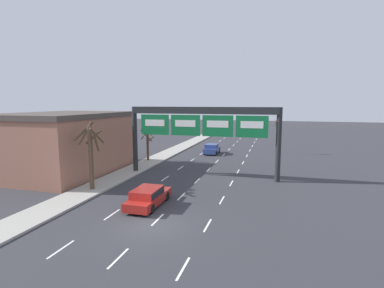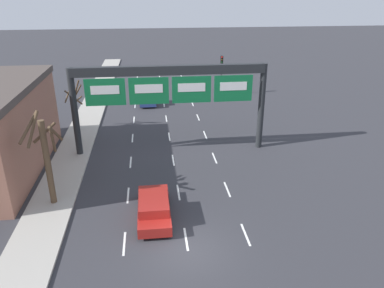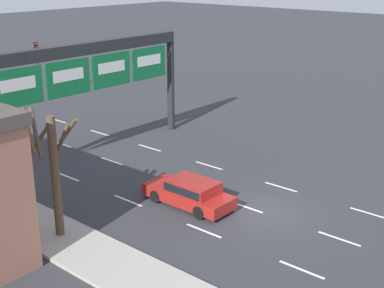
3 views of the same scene
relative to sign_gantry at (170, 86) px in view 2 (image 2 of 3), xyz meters
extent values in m
plane|color=#333338|center=(0.00, -12.78, -5.48)|extent=(220.00, 220.00, 0.00)
cube|color=#A8A399|center=(-8.00, -12.78, -5.41)|extent=(2.80, 110.00, 0.15)
cube|color=white|center=(-3.30, -11.78, -5.48)|extent=(0.12, 2.00, 0.01)
cube|color=white|center=(-3.30, -6.78, -5.48)|extent=(0.12, 2.00, 0.01)
cube|color=white|center=(-3.30, -1.78, -5.48)|extent=(0.12, 2.00, 0.01)
cube|color=white|center=(-3.30, 3.22, -5.48)|extent=(0.12, 2.00, 0.01)
cube|color=white|center=(-3.30, 8.22, -5.48)|extent=(0.12, 2.00, 0.01)
cube|color=white|center=(-3.30, 13.22, -5.48)|extent=(0.12, 2.00, 0.01)
cube|color=white|center=(-3.30, 18.22, -5.48)|extent=(0.12, 2.00, 0.01)
cube|color=white|center=(-3.30, 23.22, -5.48)|extent=(0.12, 2.00, 0.01)
cube|color=white|center=(-3.30, 28.22, -5.48)|extent=(0.12, 2.00, 0.01)
cube|color=white|center=(-3.30, 33.22, -5.48)|extent=(0.12, 2.00, 0.01)
cube|color=white|center=(0.00, -11.78, -5.48)|extent=(0.12, 2.00, 0.01)
cube|color=white|center=(0.00, -6.78, -5.48)|extent=(0.12, 2.00, 0.01)
cube|color=white|center=(0.00, -1.78, -5.48)|extent=(0.12, 2.00, 0.01)
cube|color=white|center=(0.00, 3.22, -5.48)|extent=(0.12, 2.00, 0.01)
cube|color=white|center=(0.00, 8.22, -5.48)|extent=(0.12, 2.00, 0.01)
cube|color=white|center=(0.00, 13.22, -5.48)|extent=(0.12, 2.00, 0.01)
cube|color=white|center=(0.00, 18.22, -5.48)|extent=(0.12, 2.00, 0.01)
cube|color=white|center=(0.00, 23.22, -5.48)|extent=(0.12, 2.00, 0.01)
cube|color=white|center=(0.00, 28.22, -5.48)|extent=(0.12, 2.00, 0.01)
cube|color=white|center=(0.00, 33.22, -5.48)|extent=(0.12, 2.00, 0.01)
cube|color=white|center=(3.30, -11.78, -5.48)|extent=(0.12, 2.00, 0.01)
cube|color=white|center=(3.30, -6.78, -5.48)|extent=(0.12, 2.00, 0.01)
cube|color=white|center=(3.30, -1.78, -5.48)|extent=(0.12, 2.00, 0.01)
cube|color=white|center=(3.30, 3.22, -5.48)|extent=(0.12, 2.00, 0.01)
cube|color=white|center=(3.30, 8.22, -5.48)|extent=(0.12, 2.00, 0.01)
cube|color=white|center=(3.30, 13.22, -5.48)|extent=(0.12, 2.00, 0.01)
cube|color=white|center=(3.30, 18.22, -5.48)|extent=(0.12, 2.00, 0.01)
cube|color=white|center=(3.30, 23.22, -5.48)|extent=(0.12, 2.00, 0.01)
cube|color=white|center=(3.30, 28.22, -5.48)|extent=(0.12, 2.00, 0.01)
cube|color=white|center=(3.30, 33.22, -5.48)|extent=(0.12, 2.00, 0.01)
cylinder|color=#232628|center=(-7.40, 0.06, -1.95)|extent=(0.51, 0.51, 7.06)
cylinder|color=#232628|center=(7.40, 0.06, -1.95)|extent=(0.51, 0.51, 7.06)
cube|color=#232628|center=(0.00, 0.06, 1.23)|extent=(14.80, 0.60, 0.70)
cube|color=#116B38|center=(-4.92, -0.28, -0.26)|extent=(3.03, 0.08, 2.07)
cube|color=white|center=(-4.92, -0.32, -0.07)|extent=(2.12, 0.02, 0.66)
cube|color=#116B38|center=(-1.64, -0.28, -0.26)|extent=(3.03, 0.08, 2.07)
cube|color=white|center=(-1.64, -0.32, -0.07)|extent=(2.12, 0.02, 0.66)
cube|color=#116B38|center=(1.64, -0.28, -0.26)|extent=(3.03, 0.08, 2.07)
cube|color=white|center=(1.64, -0.32, -0.07)|extent=(2.12, 0.02, 0.66)
cube|color=#116B38|center=(4.92, -0.28, -0.26)|extent=(3.03, 0.08, 2.07)
cube|color=white|center=(4.92, -0.32, -0.07)|extent=(2.12, 0.02, 0.66)
cube|color=maroon|center=(-1.65, -9.42, -4.98)|extent=(1.85, 4.76, 0.60)
cube|color=maroon|center=(-1.65, -9.70, -4.40)|extent=(1.70, 2.48, 0.56)
cube|color=black|center=(-1.65, -9.70, -4.40)|extent=(1.74, 2.28, 0.41)
cylinder|color=black|center=(-2.49, -7.99, -5.15)|extent=(0.22, 0.66, 0.66)
cylinder|color=black|center=(-0.82, -7.99, -5.15)|extent=(0.22, 0.66, 0.66)
cylinder|color=black|center=(-2.49, -10.85, -5.15)|extent=(0.22, 0.66, 0.66)
cylinder|color=black|center=(-0.82, -10.85, -5.15)|extent=(0.22, 0.66, 0.66)
cube|color=navy|center=(-1.82, 13.60, -4.92)|extent=(1.83, 3.91, 0.73)
cube|color=navy|center=(-1.82, 13.37, -4.28)|extent=(1.69, 2.03, 0.54)
cube|color=black|center=(-1.82, 13.37, -4.28)|extent=(1.72, 1.87, 0.39)
cylinder|color=black|center=(-2.65, 14.78, -5.15)|extent=(0.22, 0.66, 0.66)
cylinder|color=black|center=(-0.99, 14.78, -5.15)|extent=(0.22, 0.66, 0.66)
cylinder|color=black|center=(-2.65, 12.43, -5.15)|extent=(0.22, 0.66, 0.66)
cylinder|color=black|center=(-0.99, 12.43, -5.15)|extent=(0.22, 0.66, 0.66)
cylinder|color=black|center=(7.21, 16.18, -3.48)|extent=(0.12, 0.12, 4.00)
cube|color=black|center=(7.21, 16.18, -1.03)|extent=(0.30, 0.24, 0.90)
sphere|color=red|center=(7.21, 16.05, -0.73)|extent=(0.20, 0.20, 0.20)
sphere|color=#412F0C|center=(7.21, 16.05, -1.03)|extent=(0.20, 0.20, 0.20)
sphere|color=#0E3515|center=(7.21, 16.05, -1.33)|extent=(0.20, 0.20, 0.20)
cylinder|color=brown|center=(-7.85, -7.31, -2.63)|extent=(0.38, 0.38, 5.40)
cylinder|color=brown|center=(-7.37, -7.22, -1.22)|extent=(0.37, 1.15, 1.87)
cylinder|color=brown|center=(-8.44, -7.07, -0.55)|extent=(0.68, 1.37, 1.91)
cylinder|color=brown|center=(-7.94, -6.64, -0.93)|extent=(1.46, 0.36, 1.27)
cylinder|color=brown|center=(-8.69, -6.94, -0.44)|extent=(0.94, 1.84, 1.56)
cylinder|color=brown|center=(-7.11, -7.42, -0.72)|extent=(0.40, 1.63, 1.47)
cylinder|color=brown|center=(-8.52, 5.80, -3.45)|extent=(0.31, 0.31, 3.75)
cylinder|color=brown|center=(-9.03, 6.00, -2.07)|extent=(0.57, 1.16, 1.20)
cylinder|color=brown|center=(-8.38, 5.13, -2.09)|extent=(1.46, 0.45, 1.47)
cylinder|color=brown|center=(-8.15, 6.08, -1.35)|extent=(0.75, 0.92, 1.42)
cylinder|color=brown|center=(-8.07, 6.16, -1.66)|extent=(0.88, 1.07, 1.23)
cylinder|color=brown|center=(-8.35, 6.30, -2.69)|extent=(1.14, 0.51, 0.93)
camera|label=1|loc=(7.13, -28.90, 2.03)|focal=28.00mm
camera|label=2|loc=(-1.61, -28.30, 7.16)|focal=35.00mm
camera|label=3|loc=(-20.11, -25.44, 5.99)|focal=50.00mm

